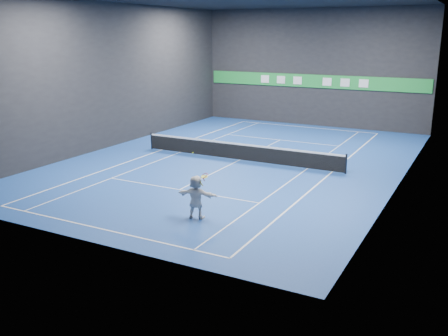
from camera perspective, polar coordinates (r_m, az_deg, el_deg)
The scene contains 19 objects.
ground at distance 28.95m, azimuth 1.76°, elevation 0.90°, with size 26.00×26.00×0.00m, color #1B4395.
wall_back at distance 40.24m, azimuth 10.15°, elevation 11.18°, with size 18.00×0.10×9.00m, color black.
wall_front at distance 17.54m, azimuth -17.27°, elevation 5.87°, with size 18.00×0.10×9.00m, color black.
wall_left at distance 33.12m, azimuth -12.53°, elevation 10.26°, with size 0.10×26.00×9.00m, color black.
wall_right at distance 25.57m, azimuth 20.47°, elevation 8.32°, with size 0.10×26.00×9.00m, color black.
baseline_near at distance 19.49m, azimuth -13.94°, elevation -6.74°, with size 10.98×0.08×0.01m, color white.
baseline_far at distance 39.74m, azimuth 9.36°, elevation 4.63°, with size 10.98×0.08×0.01m, color white.
sideline_doubles_left at distance 31.68m, azimuth -7.20°, elevation 2.04°, with size 0.08×23.78×0.01m, color white.
sideline_doubles_right at distance 27.08m, azimuth 12.25°, elevation -0.45°, with size 0.08×23.78×0.01m, color white.
sideline_singles_left at distance 30.93m, azimuth -5.10°, elevation 1.78°, with size 0.06×23.78×0.01m, color white.
sideline_singles_right at distance 27.46m, azimuth 9.48°, elevation -0.09°, with size 0.06×23.78×0.01m, color white.
service_line_near at distance 23.59m, azimuth -5.11°, elevation -2.48°, with size 8.23×0.06×0.01m, color white.
service_line_far at distance 34.67m, azimuth 6.43°, elevation 3.20°, with size 8.23×0.06×0.01m, color white.
center_service_line at distance 28.95m, azimuth 1.76°, elevation 0.91°, with size 0.06×12.80×0.01m, color white.
player at distance 19.73m, azimuth -3.20°, elevation -3.32°, with size 1.63×0.52×1.76m, color silver.
tennis_ball at distance 19.55m, azimuth -3.60°, elevation 1.75°, with size 0.06×0.06×0.06m, color #ACD223.
tennis_net at distance 28.83m, azimuth 1.77°, elevation 1.94°, with size 12.50×0.10×1.07m.
sponsor_banner at distance 40.25m, azimuth 10.06°, elevation 9.76°, with size 17.64×0.11×1.00m.
tennis_racket at distance 19.34m, azimuth -2.31°, elevation -1.02°, with size 0.40×0.37×0.59m.
Camera 1 is at (12.31, -25.22, 7.12)m, focal length 40.00 mm.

